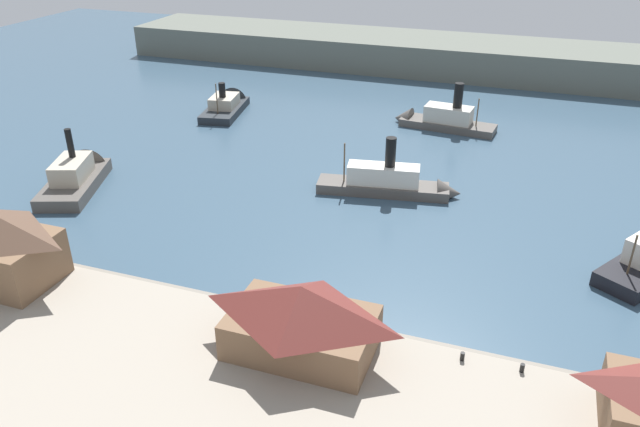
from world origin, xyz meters
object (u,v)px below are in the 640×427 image
(mooring_post_east, at_px, (462,356))
(ferry_mid_harbor, at_px, (395,183))
(ferry_outer_harbor, at_px, (228,105))
(ferry_departing_north, at_px, (438,119))
(mooring_post_west, at_px, (522,368))
(ferry_shed_west_terminal, at_px, (301,318))
(ferry_approaching_west, at_px, (78,174))

(mooring_post_east, xyz_separation_m, ferry_mid_harbor, (-15.53, 37.22, 0.15))
(ferry_outer_harbor, relative_size, ferry_departing_north, 0.87)
(mooring_post_west, bearing_deg, ferry_mid_harbor, 119.77)
(mooring_post_east, distance_m, ferry_mid_harbor, 40.33)
(ferry_shed_west_terminal, distance_m, mooring_post_west, 21.69)
(ferry_mid_harbor, bearing_deg, mooring_post_east, -67.35)
(ferry_mid_harbor, distance_m, ferry_departing_north, 33.08)
(ferry_outer_harbor, bearing_deg, mooring_post_east, -48.06)
(mooring_post_west, xyz_separation_m, ferry_outer_harbor, (-64.89, 65.73, -0.33))
(ferry_outer_harbor, xyz_separation_m, ferry_mid_harbor, (43.73, -28.74, 0.48))
(mooring_post_east, distance_m, mooring_post_west, 5.63)
(mooring_post_east, height_order, mooring_post_west, same)
(mooring_post_east, xyz_separation_m, ferry_approaching_west, (-64.53, 23.80, 0.01))
(ferry_shed_west_terminal, height_order, ferry_mid_harbor, ferry_mid_harbor)
(ferry_approaching_west, bearing_deg, ferry_mid_harbor, 15.31)
(ferry_shed_west_terminal, relative_size, mooring_post_west, 16.18)
(ferry_shed_west_terminal, height_order, mooring_post_east, ferry_shed_west_terminal)
(ferry_shed_west_terminal, relative_size, ferry_approaching_west, 0.75)
(ferry_mid_harbor, bearing_deg, ferry_departing_north, 88.30)
(ferry_outer_harbor, xyz_separation_m, ferry_departing_north, (44.72, 4.32, 0.45))
(mooring_post_west, xyz_separation_m, ferry_mid_harbor, (-21.15, 36.99, 0.15))
(ferry_approaching_west, height_order, ferry_departing_north, ferry_approaching_west)
(ferry_outer_harbor, bearing_deg, ferry_mid_harbor, -33.31)
(ferry_approaching_west, bearing_deg, ferry_outer_harbor, 82.88)
(ferry_departing_north, bearing_deg, ferry_approaching_west, -137.08)
(mooring_post_east, height_order, ferry_mid_harbor, ferry_mid_harbor)
(ferry_mid_harbor, relative_size, ferry_departing_north, 1.09)
(ferry_approaching_west, bearing_deg, mooring_post_east, -20.25)
(ferry_outer_harbor, relative_size, ferry_approaching_west, 0.93)
(ferry_shed_west_terminal, relative_size, ferry_mid_harbor, 0.64)
(ferry_shed_west_terminal, height_order, ferry_departing_north, ferry_departing_north)
(ferry_shed_west_terminal, relative_size, ferry_outer_harbor, 0.81)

